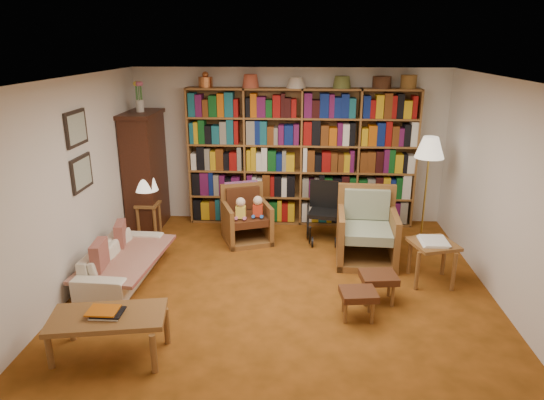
# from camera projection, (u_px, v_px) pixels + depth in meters

# --- Properties ---
(floor) EXTENTS (5.00, 5.00, 0.00)m
(floor) POSITION_uv_depth(u_px,v_px,m) (282.00, 289.00, 5.91)
(floor) COLOR #904A16
(floor) RESTS_ON ground
(ceiling) EXTENTS (5.00, 5.00, 0.00)m
(ceiling) POSITION_uv_depth(u_px,v_px,m) (284.00, 79.00, 5.13)
(ceiling) COLOR white
(ceiling) RESTS_ON wall_back
(wall_back) EXTENTS (5.00, 0.00, 5.00)m
(wall_back) POSITION_uv_depth(u_px,v_px,m) (289.00, 146.00, 7.89)
(wall_back) COLOR silver
(wall_back) RESTS_ON floor
(wall_front) EXTENTS (5.00, 0.00, 5.00)m
(wall_front) POSITION_uv_depth(u_px,v_px,m) (268.00, 305.00, 3.15)
(wall_front) COLOR silver
(wall_front) RESTS_ON floor
(wall_left) EXTENTS (0.00, 5.00, 5.00)m
(wall_left) POSITION_uv_depth(u_px,v_px,m) (70.00, 188.00, 5.67)
(wall_left) COLOR silver
(wall_left) RESTS_ON floor
(wall_right) EXTENTS (0.00, 5.00, 5.00)m
(wall_right) POSITION_uv_depth(u_px,v_px,m) (508.00, 196.00, 5.38)
(wall_right) COLOR silver
(wall_right) RESTS_ON floor
(bookshelf) EXTENTS (3.60, 0.30, 2.42)m
(bookshelf) POSITION_uv_depth(u_px,v_px,m) (301.00, 154.00, 7.75)
(bookshelf) COLOR brown
(bookshelf) RESTS_ON floor
(curio_cabinet) EXTENTS (0.50, 0.95, 2.40)m
(curio_cabinet) POSITION_uv_depth(u_px,v_px,m) (145.00, 170.00, 7.64)
(curio_cabinet) COLOR #3B1C10
(curio_cabinet) RESTS_ON floor
(framed_pictures) EXTENTS (0.03, 0.52, 0.97)m
(framed_pictures) POSITION_uv_depth(u_px,v_px,m) (79.00, 151.00, 5.83)
(framed_pictures) COLOR black
(framed_pictures) RESTS_ON wall_left
(sofa) EXTENTS (1.59, 0.67, 0.46)m
(sofa) POSITION_uv_depth(u_px,v_px,m) (122.00, 260.00, 6.16)
(sofa) COLOR beige
(sofa) RESTS_ON floor
(sofa_throw) EXTENTS (0.93, 1.58, 0.04)m
(sofa_throw) POSITION_uv_depth(u_px,v_px,m) (126.00, 255.00, 6.14)
(sofa_throw) COLOR beige
(sofa_throw) RESTS_ON sofa
(cushion_left) EXTENTS (0.18, 0.37, 0.35)m
(cushion_left) POSITION_uv_depth(u_px,v_px,m) (120.00, 234.00, 6.43)
(cushion_left) COLOR maroon
(cushion_left) RESTS_ON sofa
(cushion_right) EXTENTS (0.16, 0.39, 0.38)m
(cushion_right) POSITION_uv_depth(u_px,v_px,m) (99.00, 256.00, 5.77)
(cushion_right) COLOR maroon
(cushion_right) RESTS_ON sofa
(side_table_lamp) EXTENTS (0.34, 0.34, 0.51)m
(side_table_lamp) POSITION_uv_depth(u_px,v_px,m) (148.00, 212.00, 7.51)
(side_table_lamp) COLOR brown
(side_table_lamp) RESTS_ON floor
(table_lamp) EXTENTS (0.36, 0.36, 0.48)m
(table_lamp) POSITION_uv_depth(u_px,v_px,m) (146.00, 183.00, 7.36)
(table_lamp) COLOR gold
(table_lamp) RESTS_ON side_table_lamp
(armchair_leather) EXTENTS (0.89, 0.89, 0.84)m
(armchair_leather) POSITION_uv_depth(u_px,v_px,m) (247.00, 217.00, 7.33)
(armchair_leather) COLOR brown
(armchair_leather) RESTS_ON floor
(armchair_sage) EXTENTS (0.84, 0.87, 0.99)m
(armchair_sage) POSITION_uv_depth(u_px,v_px,m) (366.00, 232.00, 6.66)
(armchair_sage) COLOR brown
(armchair_sage) RESTS_ON floor
(wheelchair) EXTENTS (0.51, 0.71, 0.88)m
(wheelchair) POSITION_uv_depth(u_px,v_px,m) (324.00, 213.00, 7.34)
(wheelchair) COLOR black
(wheelchair) RESTS_ON floor
(floor_lamp) EXTENTS (0.42, 0.42, 1.59)m
(floor_lamp) POSITION_uv_depth(u_px,v_px,m) (430.00, 152.00, 6.97)
(floor_lamp) COLOR gold
(floor_lamp) RESTS_ON floor
(side_table_papers) EXTENTS (0.63, 0.63, 0.57)m
(side_table_papers) POSITION_uv_depth(u_px,v_px,m) (433.00, 249.00, 5.97)
(side_table_papers) COLOR brown
(side_table_papers) RESTS_ON floor
(footstool_a) EXTENTS (0.42, 0.37, 0.32)m
(footstool_a) POSITION_uv_depth(u_px,v_px,m) (358.00, 296.00, 5.24)
(footstool_a) COLOR #502615
(footstool_a) RESTS_ON floor
(footstool_b) EXTENTS (0.44, 0.39, 0.34)m
(footstool_b) POSITION_uv_depth(u_px,v_px,m) (378.00, 279.00, 5.57)
(footstool_b) COLOR #502615
(footstool_b) RESTS_ON floor
(coffee_table) EXTENTS (1.14, 0.71, 0.49)m
(coffee_table) POSITION_uv_depth(u_px,v_px,m) (108.00, 320.00, 4.56)
(coffee_table) COLOR brown
(coffee_table) RESTS_ON floor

